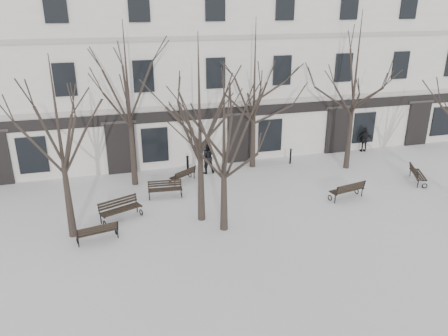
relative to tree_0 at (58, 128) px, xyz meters
name	(u,v)px	position (x,y,z in m)	size (l,w,h in m)	color
ground	(218,230)	(5.94, -1.21, -4.64)	(100.00, 100.00, 0.00)	silver
building	(166,61)	(5.94, 11.75, 0.87)	(40.40, 10.20, 11.40)	silver
tree_0	(58,128)	(0.00, 0.00, 0.00)	(5.20, 5.20, 7.43)	black
tree_1	(224,130)	(6.22, -1.16, -0.24)	(4.93, 4.93, 7.04)	black
tree_2	(199,109)	(5.49, -0.02, 0.41)	(5.65, 5.65, 8.08)	black
tree_4	(128,86)	(2.96, 4.86, 0.60)	(5.87, 5.87, 8.39)	black
tree_5	(255,77)	(9.88, 5.70, 0.60)	(5.87, 5.87, 8.39)	black
tree_6	(356,73)	(15.13, 4.03, 0.85)	(6.14, 6.14, 8.78)	black
bench_0	(120,209)	(2.00, 0.99, -4.13)	(1.95, 1.34, 0.94)	black
bench_1	(97,231)	(1.00, -0.77, -4.19)	(1.73, 0.91, 0.83)	black
bench_2	(348,190)	(12.89, 0.14, -4.14)	(1.91, 1.02, 0.92)	black
bench_3	(165,189)	(4.28, 2.79, -4.18)	(1.72, 0.76, 0.84)	black
bench_4	(183,175)	(5.50, 4.41, -4.21)	(1.60, 1.36, 0.80)	black
bench_5	(417,174)	(17.62, 1.06, -4.17)	(1.28, 1.81, 0.87)	black
bollard_a	(188,165)	(5.94, 5.38, -4.02)	(0.15, 0.15, 1.16)	black
bollard_b	(291,156)	(12.24, 5.54, -4.13)	(0.12, 0.12, 0.96)	black
pedestrian_b	(207,173)	(7.03, 5.43, -4.64)	(0.93, 0.73, 1.92)	black
pedestrian_c	(363,151)	(17.76, 6.37, -4.64)	(0.95, 0.39, 1.62)	black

